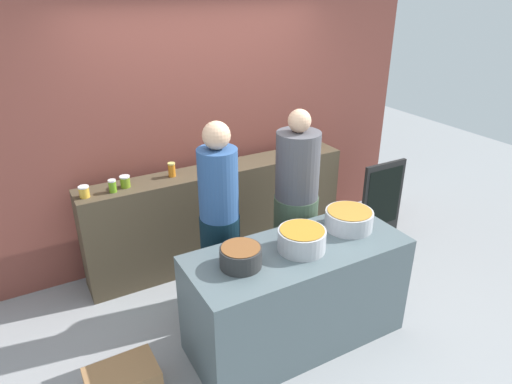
% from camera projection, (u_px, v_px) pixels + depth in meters
% --- Properties ---
extents(ground, '(12.00, 12.00, 0.00)m').
position_uv_depth(ground, '(276.00, 316.00, 4.00)').
color(ground, gray).
extents(storefront_wall, '(4.80, 0.12, 3.00)m').
position_uv_depth(storefront_wall, '(202.00, 109.00, 4.51)').
color(storefront_wall, brown).
rests_on(storefront_wall, ground).
extents(display_shelf, '(2.70, 0.36, 1.00)m').
position_uv_depth(display_shelf, '(220.00, 214.00, 4.65)').
color(display_shelf, '#493D2B').
rests_on(display_shelf, ground).
extents(prep_table, '(1.70, 0.70, 0.85)m').
position_uv_depth(prep_table, '(297.00, 295.00, 3.58)').
color(prep_table, '#4F5E64').
rests_on(prep_table, ground).
extents(preserve_jar_0, '(0.09, 0.09, 0.10)m').
position_uv_depth(preserve_jar_0, '(84.00, 192.00, 3.83)').
color(preserve_jar_0, gold).
rests_on(preserve_jar_0, display_shelf).
extents(preserve_jar_1, '(0.07, 0.07, 0.11)m').
position_uv_depth(preserve_jar_1, '(112.00, 186.00, 3.92)').
color(preserve_jar_1, '#62991F').
rests_on(preserve_jar_1, display_shelf).
extents(preserve_jar_2, '(0.09, 0.09, 0.10)m').
position_uv_depth(preserve_jar_2, '(125.00, 182.00, 4.02)').
color(preserve_jar_2, olive).
rests_on(preserve_jar_2, display_shelf).
extents(preserve_jar_3, '(0.07, 0.07, 0.13)m').
position_uv_depth(preserve_jar_3, '(172.00, 170.00, 4.23)').
color(preserve_jar_3, orange).
rests_on(preserve_jar_3, display_shelf).
extents(preserve_jar_4, '(0.07, 0.07, 0.10)m').
position_uv_depth(preserve_jar_4, '(216.00, 166.00, 4.35)').
color(preserve_jar_4, olive).
rests_on(preserve_jar_4, display_shelf).
extents(preserve_jar_5, '(0.08, 0.08, 0.11)m').
position_uv_depth(preserve_jar_5, '(222.00, 160.00, 4.50)').
color(preserve_jar_5, '#462A50').
rests_on(preserve_jar_5, display_shelf).
extents(preserve_jar_6, '(0.07, 0.07, 0.13)m').
position_uv_depth(preserve_jar_6, '(307.00, 144.00, 4.89)').
color(preserve_jar_6, '#40115C').
rests_on(preserve_jar_6, display_shelf).
extents(preserve_jar_7, '(0.08, 0.08, 0.12)m').
position_uv_depth(preserve_jar_7, '(316.00, 143.00, 4.92)').
color(preserve_jar_7, orange).
rests_on(preserve_jar_7, display_shelf).
extents(cooking_pot_left, '(0.30, 0.30, 0.15)m').
position_uv_depth(cooking_pot_left, '(241.00, 257.00, 3.16)').
color(cooking_pot_left, '#2D2D2D').
rests_on(cooking_pot_left, prep_table).
extents(cooking_pot_center, '(0.36, 0.36, 0.17)m').
position_uv_depth(cooking_pot_center, '(302.00, 240.00, 3.35)').
color(cooking_pot_center, '#B7B7BC').
rests_on(cooking_pot_center, prep_table).
extents(cooking_pot_right, '(0.38, 0.38, 0.15)m').
position_uv_depth(cooking_pot_right, '(349.00, 219.00, 3.65)').
color(cooking_pot_right, '#B7B7BC').
rests_on(cooking_pot_right, prep_table).
extents(cook_with_tongs, '(0.33, 0.33, 1.72)m').
position_uv_depth(cook_with_tongs, '(220.00, 232.00, 3.74)').
color(cook_with_tongs, black).
rests_on(cook_with_tongs, ground).
extents(cook_in_cap, '(0.39, 0.39, 1.72)m').
position_uv_depth(cook_in_cap, '(296.00, 214.00, 4.05)').
color(cook_in_cap, '#40543F').
rests_on(cook_in_cap, ground).
extents(bread_crate, '(0.48, 0.33, 0.25)m').
position_uv_depth(bread_crate, '(123.00, 384.00, 3.17)').
color(bread_crate, '#996D44').
rests_on(bread_crate, ground).
extents(chalkboard_sign, '(0.55, 0.05, 0.88)m').
position_uv_depth(chalkboard_sign, '(382.00, 200.00, 5.07)').
color(chalkboard_sign, black).
rests_on(chalkboard_sign, ground).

